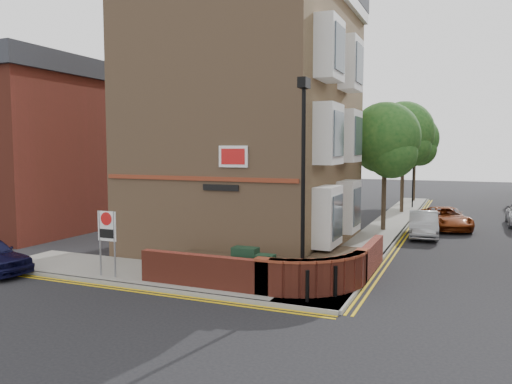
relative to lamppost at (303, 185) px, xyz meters
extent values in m
plane|color=black|center=(-1.60, -1.20, -3.34)|extent=(120.00, 120.00, 0.00)
cube|color=gray|center=(-5.10, 0.30, -3.28)|extent=(13.00, 3.00, 0.12)
cube|color=gray|center=(0.40, 14.80, -3.28)|extent=(2.00, 32.00, 0.12)
cube|color=gray|center=(-5.10, -1.20, -3.28)|extent=(13.00, 0.15, 0.12)
cube|color=gray|center=(1.40, 14.80, -3.28)|extent=(0.15, 32.00, 0.12)
cube|color=gold|center=(-5.10, -1.45, -3.34)|extent=(13.00, 0.28, 0.01)
cube|color=gold|center=(1.65, 14.80, -3.34)|extent=(0.28, 32.00, 0.01)
cube|color=#906D4D|center=(-4.60, 6.80, 2.28)|extent=(8.00, 10.00, 11.00)
cube|color=maroon|center=(-4.60, 1.77, -0.02)|extent=(7.80, 0.06, 0.15)
cube|color=white|center=(-3.10, 1.76, 0.78)|extent=(1.10, 0.05, 0.75)
cube|color=black|center=(-3.60, 1.76, -0.32)|extent=(1.40, 0.04, 0.22)
cylinder|color=black|center=(0.00, 0.00, -0.22)|extent=(0.12, 0.12, 6.00)
cylinder|color=black|center=(0.00, 0.00, -2.82)|extent=(0.20, 0.20, 0.80)
cube|color=black|center=(0.00, 0.00, 2.93)|extent=(0.25, 0.50, 0.30)
cube|color=black|center=(-1.90, 0.10, -2.62)|extent=(0.80, 0.45, 1.20)
cube|color=black|center=(-1.10, -0.20, -2.67)|extent=(0.55, 0.40, 1.10)
cylinder|color=black|center=(0.40, -0.80, -2.77)|extent=(0.11, 0.11, 0.90)
cylinder|color=black|center=(1.00, 0.00, -2.77)|extent=(0.11, 0.11, 0.90)
cylinder|color=slate|center=(-6.90, -0.70, -2.12)|extent=(0.06, 0.06, 2.20)
cylinder|color=slate|center=(-6.30, -0.70, -2.12)|extent=(0.06, 0.06, 2.20)
cube|color=white|center=(-6.60, -0.70, -1.52)|extent=(0.72, 0.04, 1.00)
cylinder|color=red|center=(-6.60, -0.73, -1.27)|extent=(0.44, 0.02, 0.44)
cube|color=maroon|center=(-16.60, 6.80, 0.66)|extent=(6.00, 10.00, 8.00)
cube|color=#282930|center=(-16.60, 6.80, 5.16)|extent=(6.40, 10.40, 1.00)
cylinder|color=#382B1E|center=(0.40, 12.80, -0.95)|extent=(0.24, 0.24, 4.55)
sphere|color=#1A4E1C|center=(0.40, 12.80, 1.65)|extent=(3.64, 3.64, 3.64)
sphere|color=#1A4E1C|center=(0.80, 12.50, 0.81)|extent=(2.60, 2.60, 2.60)
sphere|color=#1A4E1C|center=(0.10, 13.20, 1.20)|extent=(2.86, 2.86, 2.86)
cylinder|color=#382B1E|center=(0.40, 20.80, -0.70)|extent=(0.24, 0.24, 5.04)
sphere|color=#1A4E1C|center=(0.40, 20.80, 2.18)|extent=(4.03, 4.03, 4.03)
sphere|color=#1A4E1C|center=(0.80, 20.50, 1.24)|extent=(2.88, 2.88, 2.88)
sphere|color=#1A4E1C|center=(0.10, 21.20, 1.67)|extent=(3.17, 3.17, 3.17)
cylinder|color=#382B1E|center=(0.40, 28.80, -0.84)|extent=(0.24, 0.24, 4.76)
sphere|color=#1A4E1C|center=(0.40, 28.80, 1.88)|extent=(3.81, 3.81, 3.81)
sphere|color=#1A4E1C|center=(0.80, 28.50, 0.99)|extent=(2.72, 2.72, 2.72)
sphere|color=#1A4E1C|center=(0.10, 29.20, 1.40)|extent=(2.99, 2.99, 2.99)
cylinder|color=black|center=(0.80, 23.80, -1.62)|extent=(0.10, 0.10, 3.20)
imported|color=black|center=(0.80, 23.80, 0.48)|extent=(0.20, 0.16, 1.00)
imported|color=#9CA0A3|center=(2.48, 11.98, -2.71)|extent=(1.72, 3.97, 1.27)
imported|color=maroon|center=(3.40, 15.00, -2.74)|extent=(3.31, 4.74, 1.20)
camera|label=1|loc=(4.40, -13.90, 1.05)|focal=35.00mm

